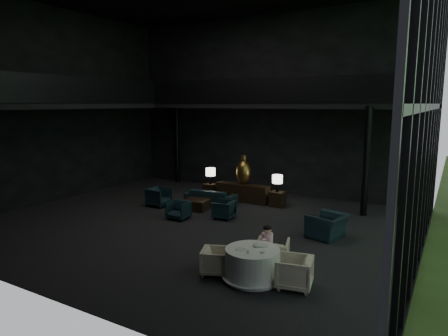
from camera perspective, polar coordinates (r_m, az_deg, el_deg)
The scene contains 34 objects.
floor at distance 13.90m, azimuth -4.20°, elevation -7.90°, with size 14.00×12.00×0.02m, color black.
wall_back at distance 18.54m, azimuth 6.32°, elevation 8.89°, with size 14.00×0.04×8.00m, color black.
wall_front at distance 9.02m, azimuth -26.81°, elevation 7.73°, with size 14.00×0.04×8.00m, color black.
wall_left at distance 18.20m, azimuth -23.06°, elevation 8.22°, with size 0.04×12.00×8.00m, color black.
curtain_wall at distance 10.95m, azimuth 27.41°, elevation 7.77°, with size 0.20×12.00×8.00m, color black, non-canonical shape.
mezzanine_left at distance 17.41m, azimuth -21.06°, elevation 8.32°, with size 2.00×12.00×0.25m, color black.
mezzanine_back at distance 17.23m, azimuth 8.02°, elevation 8.84°, with size 12.00×2.00×0.25m, color black.
railing_left at distance 16.65m, azimuth -18.99°, elevation 10.49°, with size 0.06×12.00×1.00m, color black.
railing_back at distance 16.32m, azimuth 6.71°, elevation 10.96°, with size 12.00×0.06×1.00m, color black.
column_nw at distance 20.94m, azimuth -6.75°, elevation 3.42°, with size 0.24×0.24×4.00m, color black.
column_ne at distance 15.33m, azimuth 19.65°, elevation 0.86°, with size 0.24×0.24×4.00m, color black.
console at distance 16.83m, azimuth 2.67°, elevation -3.55°, with size 2.33×0.53×0.74m, color black.
bronze_urn at distance 16.74m, azimuth 2.83°, elevation -0.53°, with size 0.65×0.65×1.21m.
side_table_left at distance 17.64m, azimuth -1.92°, elevation -3.21°, with size 0.53×0.53×0.58m, color black.
table_lamp_left at distance 17.50m, azimuth -1.93°, elevation -0.66°, with size 0.42×0.42×0.71m.
side_table_right at distance 16.17m, azimuth 7.67°, elevation -4.41°, with size 0.55×0.55×0.60m, color black.
table_lamp_right at distance 15.94m, azimuth 7.64°, elevation -1.68°, with size 0.41×0.41×0.69m.
sofa at distance 16.39m, azimuth -1.91°, elevation -3.74°, with size 2.12×0.62×0.83m, color black.
lounge_armchair_west at distance 16.26m, azimuth -9.29°, elevation -3.90°, with size 0.83×0.78×0.86m, color #122034.
lounge_armchair_east at distance 14.35m, azimuth -0.01°, elevation -5.95°, with size 0.64×0.60×0.66m, color #212D3C.
lounge_armchair_south at distance 14.39m, azimuth -6.50°, elevation -5.99°, with size 0.63×0.59×0.65m, color black.
window_armchair at distance 12.72m, azimuth 14.57°, elevation -7.35°, with size 1.20×0.78×1.05m, color black.
coffee_table at distance 15.62m, azimuth -3.95°, elevation -5.21°, with size 0.91×0.91×0.40m, color black.
dining_table at distance 9.60m, azimuth 4.08°, elevation -13.83°, with size 1.45×1.45×0.75m.
dining_chair_north at distance 10.27m, azimuth 6.96°, elevation -11.79°, with size 0.80×0.75×0.83m, color #BAB6B2.
dining_chair_east at distance 9.32m, azimuth 10.00°, elevation -14.25°, with size 0.76×0.71×0.79m, color #AFA99B.
dining_chair_west at distance 9.90m, azimuth -1.13°, elevation -13.20°, with size 0.60×0.56×0.62m, color #A9A49F.
child at distance 10.23m, azimuth 6.21°, elevation -9.80°, with size 0.29×0.29×0.62m.
plate_a at distance 9.39m, azimuth 2.39°, elevation -11.51°, with size 0.25×0.25×0.02m, color white.
plate_b at distance 9.63m, azimuth 5.72°, elevation -11.02°, with size 0.25×0.25×0.02m, color white.
saucer at distance 9.25m, azimuth 5.51°, elevation -11.90°, with size 0.15×0.15×0.01m, color white.
coffee_cup at distance 9.18m, azimuth 5.60°, elevation -11.84°, with size 0.07×0.07×0.06m, color white.
cereal_bowl at distance 9.57m, azimuth 4.68°, elevation -10.90°, with size 0.18×0.18×0.09m, color white.
cream_pot at distance 9.17m, azimuth 3.40°, elevation -11.88°, with size 0.05×0.05×0.06m, color #99999E.
Camera 1 is at (7.54, -10.94, 4.07)m, focal length 32.00 mm.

